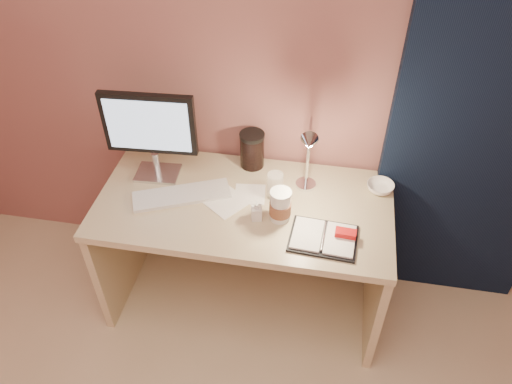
% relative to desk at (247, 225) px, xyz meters
% --- Properties ---
extents(room, '(3.50, 3.50, 3.50)m').
position_rel_desk_xyz_m(room, '(0.95, 0.24, 0.63)').
color(room, '#C6B28E').
rests_on(room, ground).
extents(desk, '(1.40, 0.70, 0.73)m').
position_rel_desk_xyz_m(desk, '(0.00, 0.00, 0.00)').
color(desk, '#BCB185').
rests_on(desk, ground).
extents(monitor, '(0.44, 0.17, 0.47)m').
position_rel_desk_xyz_m(monitor, '(-0.47, 0.05, 0.51)').
color(monitor, silver).
rests_on(monitor, desk).
extents(keyboard, '(0.48, 0.31, 0.02)m').
position_rel_desk_xyz_m(keyboard, '(-0.30, -0.09, 0.24)').
color(keyboard, silver).
rests_on(keyboard, desk).
extents(planner, '(0.31, 0.24, 0.05)m').
position_rel_desk_xyz_m(planner, '(0.40, -0.24, 0.24)').
color(planner, black).
rests_on(planner, desk).
extents(paper_b, '(0.16, 0.16, 0.00)m').
position_rel_desk_xyz_m(paper_b, '(0.02, -0.01, 0.23)').
color(paper_b, white).
rests_on(paper_b, desk).
extents(paper_c, '(0.24, 0.24, 0.00)m').
position_rel_desk_xyz_m(paper_c, '(-0.08, -0.09, 0.23)').
color(paper_c, white).
rests_on(paper_c, desk).
extents(coffee_cup, '(0.10, 0.10, 0.16)m').
position_rel_desk_xyz_m(coffee_cup, '(0.18, -0.15, 0.30)').
color(coffee_cup, silver).
rests_on(coffee_cup, desk).
extents(clear_cup, '(0.08, 0.08, 0.13)m').
position_rel_desk_xyz_m(clear_cup, '(0.14, -0.00, 0.29)').
color(clear_cup, white).
rests_on(clear_cup, desk).
extents(bowl, '(0.16, 0.16, 0.04)m').
position_rel_desk_xyz_m(bowl, '(0.63, 0.12, 0.25)').
color(bowl, white).
rests_on(bowl, desk).
extents(lotion_bottle, '(0.06, 0.06, 0.10)m').
position_rel_desk_xyz_m(lotion_bottle, '(0.08, -0.17, 0.28)').
color(lotion_bottle, silver).
rests_on(lotion_bottle, desk).
extents(dark_jar, '(0.12, 0.12, 0.17)m').
position_rel_desk_xyz_m(dark_jar, '(-0.01, 0.22, 0.31)').
color(dark_jar, black).
rests_on(dark_jar, desk).
extents(desk_lamp, '(0.10, 0.26, 0.42)m').
position_rel_desk_xyz_m(desk_lamp, '(0.27, -0.01, 0.49)').
color(desk_lamp, silver).
rests_on(desk_lamp, desk).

